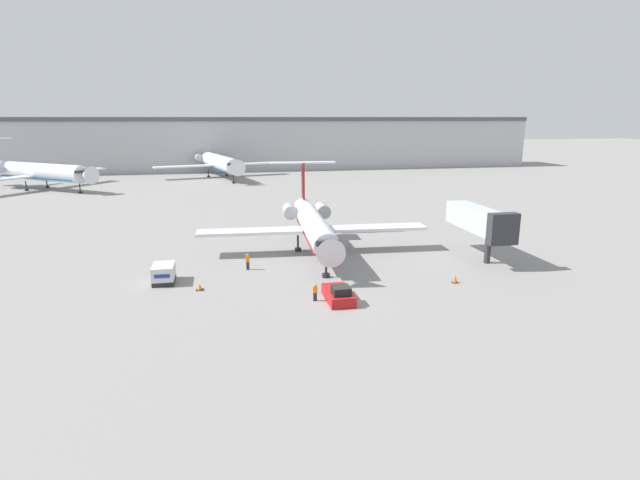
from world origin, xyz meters
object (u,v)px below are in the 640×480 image
object	(u,v)px
airplane_parked_far_right	(38,172)
traffic_cone_right	(455,279)
airplane_main	(313,224)
pushback_tug	(339,294)
worker_near_tug	(315,292)
luggage_cart	(164,274)
airplane_parked_far_left	(218,162)
worker_by_wing	(248,261)
jet_bridge	(480,220)
traffic_cone_left	(200,287)

from	to	relation	value
airplane_parked_far_right	traffic_cone_right	bearing A→B (deg)	-51.74
airplane_main	pushback_tug	world-z (taller)	airplane_main
worker_near_tug	airplane_parked_far_right	size ratio (longest dim) A/B	0.05
luggage_cart	airplane_parked_far_right	distance (m)	81.17
pushback_tug	airplane_parked_far_left	xyz separation A→B (m)	(-10.20, 98.73, 3.53)
worker_near_tug	worker_by_wing	xyz separation A→B (m)	(-5.34, 10.66, 0.10)
luggage_cart	airplane_parked_far_left	world-z (taller)	airplane_parked_far_left
pushback_tug	luggage_cart	xyz separation A→B (m)	(-15.83, 8.35, 0.32)
worker_by_wing	airplane_parked_far_left	xyz separation A→B (m)	(-2.79, 87.71, 3.18)
luggage_cart	jet_bridge	size ratio (longest dim) A/B	0.28
traffic_cone_right	airplane_parked_far_left	distance (m)	98.88
traffic_cone_right	airplane_parked_far_right	bearing A→B (deg)	128.26
traffic_cone_left	jet_bridge	xyz separation A→B (m)	(31.48, 5.14, 4.14)
airplane_parked_far_left	jet_bridge	world-z (taller)	airplane_parked_far_left
pushback_tug	worker_by_wing	bearing A→B (deg)	123.92
worker_near_tug	luggage_cart	bearing A→B (deg)	149.83
pushback_tug	traffic_cone_right	size ratio (longest dim) A/B	5.52
luggage_cart	worker_by_wing	bearing A→B (deg)	17.57
airplane_parked_far_right	jet_bridge	bearing A→B (deg)	-45.89
worker_by_wing	airplane_parked_far_right	size ratio (longest dim) A/B	0.06
airplane_main	pushback_tug	bearing A→B (deg)	-92.95
worker_near_tug	airplane_parked_far_right	world-z (taller)	airplane_parked_far_right
worker_near_tug	traffic_cone_left	xyz separation A→B (m)	(-10.22, 4.99, -0.54)
pushback_tug	luggage_cart	distance (m)	17.90
traffic_cone_left	airplane_parked_far_right	size ratio (longest dim) A/B	0.02
worker_by_wing	jet_bridge	bearing A→B (deg)	-1.16
pushback_tug	traffic_cone_left	world-z (taller)	pushback_tug
luggage_cart	traffic_cone_right	distance (m)	28.95
worker_near_tug	worker_by_wing	distance (m)	11.93
jet_bridge	worker_near_tug	bearing A→B (deg)	-154.52
pushback_tug	traffic_cone_right	bearing A→B (deg)	11.57
traffic_cone_right	jet_bridge	size ratio (longest dim) A/B	0.07
worker_near_tug	traffic_cone_left	bearing A→B (deg)	153.98
luggage_cart	worker_near_tug	xyz separation A→B (m)	(13.76, -8.00, -0.07)
airplane_main	airplane_parked_far_left	size ratio (longest dim) A/B	0.75
airplane_main	traffic_cone_right	world-z (taller)	airplane_main
worker_near_tug	traffic_cone_right	xyz separation A→B (m)	(14.60, 2.21, -0.44)
worker_near_tug	airplane_parked_far_left	xyz separation A→B (m)	(-8.13, 98.37, 3.28)
luggage_cart	traffic_cone_right	xyz separation A→B (m)	(28.36, -5.79, -0.51)
pushback_tug	worker_near_tug	size ratio (longest dim) A/B	2.82
pushback_tug	airplane_parked_far_left	world-z (taller)	airplane_parked_far_left
worker_near_tug	airplane_parked_far_right	xyz separation A→B (m)	(-47.97, 81.55, 3.24)
traffic_cone_right	airplane_parked_far_left	world-z (taller)	airplane_parked_far_left
airplane_parked_far_left	jet_bridge	distance (m)	93.01
traffic_cone_left	airplane_parked_far_left	distance (m)	93.48
airplane_parked_far_right	jet_bridge	world-z (taller)	airplane_parked_far_right
pushback_tug	worker_near_tug	distance (m)	2.12
airplane_parked_far_left	pushback_tug	bearing A→B (deg)	-84.10
airplane_main	traffic_cone_left	bearing A→B (deg)	-138.56
traffic_cone_right	luggage_cart	bearing A→B (deg)	168.46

